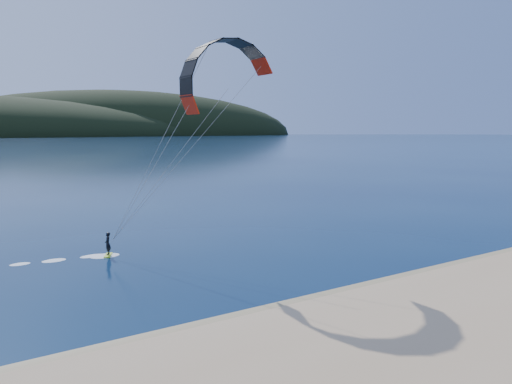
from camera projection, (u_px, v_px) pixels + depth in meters
ground at (368, 344)px, 19.98m from camera, size 1800.00×1800.00×0.00m
wet_sand at (298, 309)px, 23.70m from camera, size 220.00×2.50×0.10m
kitesurfer_near at (220, 96)px, 34.23m from camera, size 22.16×5.95×14.73m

